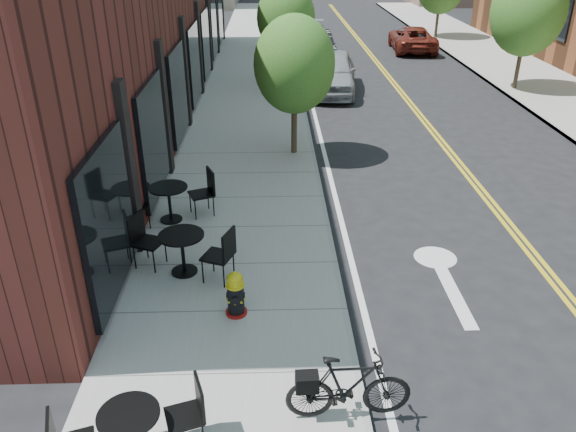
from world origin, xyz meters
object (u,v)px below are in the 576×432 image
object	(u,v)px
bistro_set_a	(131,429)
parked_car_b	(313,48)
bistro_set_c	(169,198)
parked_car_c	(308,38)
fire_hydrant	(236,294)
bicycle_right	(349,387)
parked_car_a	(331,72)
parked_car_far	(412,39)
bistro_set_b	(182,248)

from	to	relation	value
bistro_set_a	parked_car_b	xyz separation A→B (m)	(3.77, 22.51, 0.20)
bistro_set_a	bistro_set_c	size ratio (longest dim) A/B	0.89
bistro_set_c	parked_car_c	bearing A→B (deg)	55.39
fire_hydrant	bicycle_right	size ratio (longest dim) A/B	0.50
parked_car_c	parked_car_a	bearing A→B (deg)	-83.17
parked_car_c	parked_car_far	xyz separation A→B (m)	(5.53, -0.02, -0.06)
fire_hydrant	parked_car_b	size ratio (longest dim) A/B	0.17
parked_car_far	parked_car_a	bearing A→B (deg)	62.00
parked_car_far	fire_hydrant	bearing A→B (deg)	74.12
parked_car_b	parked_car_c	bearing A→B (deg)	84.10
parked_car_b	parked_car_far	size ratio (longest dim) A/B	1.05
parked_car_c	parked_car_b	bearing A→B (deg)	-85.77
bistro_set_a	bicycle_right	bearing A→B (deg)	-6.09
bicycle_right	bistro_set_b	bearing A→B (deg)	34.35
parked_car_a	bistro_set_a	bearing A→B (deg)	-95.85
parked_car_c	parked_car_far	world-z (taller)	parked_car_c
bistro_set_c	parked_car_b	world-z (taller)	parked_car_b
bistro_set_c	parked_car_a	xyz separation A→B (m)	(4.67, 11.21, 0.15)
bicycle_right	parked_car_far	distance (m)	26.08
parked_car_a	parked_car_c	bearing A→B (deg)	100.11
bicycle_right	bistro_set_b	distance (m)	4.42
parked_car_a	parked_car_far	bearing A→B (deg)	65.71
parked_car_b	fire_hydrant	bearing A→B (deg)	-103.65
bicycle_right	parked_car_far	bearing A→B (deg)	-16.68
parked_car_b	bistro_set_a	bearing A→B (deg)	-105.41
fire_hydrant	parked_car_c	xyz separation A→B (m)	(2.68, 22.98, 0.19)
fire_hydrant	parked_car_a	xyz separation A→B (m)	(3.06, 14.64, 0.29)
parked_car_c	bistro_set_a	bearing A→B (deg)	-94.08
bistro_set_c	parked_car_c	xyz separation A→B (m)	(4.29, 19.55, 0.05)
parked_car_a	parked_car_b	world-z (taller)	parked_car_a
bistro_set_c	parked_car_far	world-z (taller)	parked_car_far
bicycle_right	parked_car_a	size ratio (longest dim) A/B	0.35
fire_hydrant	parked_car_c	distance (m)	23.14
bistro_set_a	parked_car_b	size ratio (longest dim) A/B	0.37
parked_car_a	parked_car_b	size ratio (longest dim) A/B	0.98
parked_car_c	bistro_set_b	bearing A→B (deg)	-95.50
bistro_set_c	fire_hydrant	bearing A→B (deg)	-87.10
parked_car_a	parked_car_b	distance (m)	5.06
parked_car_a	parked_car_b	xyz separation A→B (m)	(-0.38, 5.04, -0.01)
bistro_set_a	parked_car_a	size ratio (longest dim) A/B	0.37
bistro_set_b	bistro_set_c	distance (m)	2.20
fire_hydrant	bistro_set_a	bearing A→B (deg)	-108.26
fire_hydrant	bistro_set_b	bearing A→B (deg)	131.41
bistro_set_b	parked_car_c	bearing A→B (deg)	102.01
fire_hydrant	bistro_set_c	bearing A→B (deg)	118.05
bicycle_right	parked_car_a	bearing A→B (deg)	-6.94
bicycle_right	bistro_set_a	size ratio (longest dim) A/B	0.94
bistro_set_b	parked_car_a	world-z (taller)	parked_car_a
fire_hydrant	bistro_set_b	distance (m)	1.67
bistro_set_b	parked_car_a	size ratio (longest dim) A/B	0.42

